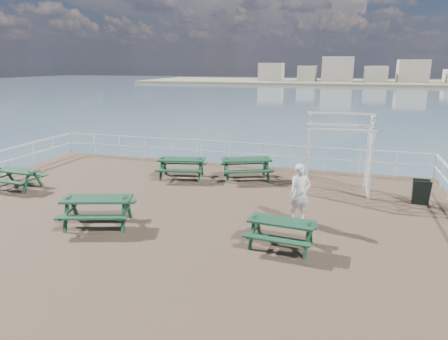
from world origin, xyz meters
TOP-DOWN VIEW (x-y plane):
  - ground at (0.00, 0.00)m, footprint 18.00×14.00m
  - sea_backdrop at (12.54, 134.07)m, footprint 300.00×300.00m
  - railing at (-0.07, 2.57)m, footprint 17.77×13.76m
  - picnic_table_a at (-6.75, 0.87)m, footprint 1.78×1.47m
  - picnic_table_b at (-1.26, 4.03)m, footprint 2.20×1.91m
  - picnic_table_c at (1.37, 4.67)m, footprint 2.47×2.26m
  - picnic_table_d at (-1.68, -1.38)m, footprint 2.37×2.12m
  - picnic_table_e at (3.76, -1.28)m, footprint 1.82×1.51m
  - trellis_arbor at (5.00, 3.98)m, footprint 2.46×1.43m
  - sandwich_board at (7.80, 3.31)m, footprint 0.54×0.40m
  - person at (4.01, 0.57)m, footprint 0.78×0.68m

SIDE VIEW (x-z plane):
  - sea_backdrop at x=12.54m, z-range -5.11..4.09m
  - ground at x=0.00m, z-range -0.30..0.00m
  - sandwich_board at x=7.80m, z-range -0.01..0.87m
  - picnic_table_e at x=3.76m, z-range 0.12..0.95m
  - picnic_table_a at x=-6.75m, z-range 0.12..0.95m
  - picnic_table_b at x=-1.26m, z-range 0.13..1.07m
  - picnic_table_d at x=-1.68m, z-range 0.13..1.10m
  - picnic_table_c at x=1.37m, z-range 0.14..1.11m
  - railing at x=-0.07m, z-range 0.32..1.42m
  - person at x=4.01m, z-range 0.00..1.81m
  - trellis_arbor at x=5.00m, z-range -0.17..2.80m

